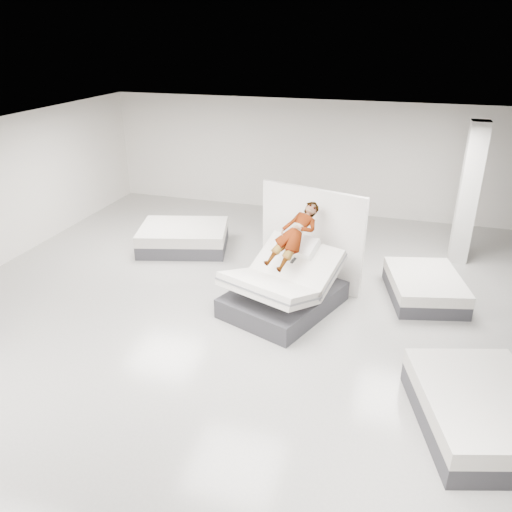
{
  "coord_description": "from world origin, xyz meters",
  "views": [
    {
      "loc": [
        2.56,
        -7.01,
        4.91
      ],
      "look_at": [
        0.07,
        1.25,
        1.0
      ],
      "focal_mm": 35.0,
      "sensor_mm": 36.0,
      "label": 1
    }
  ],
  "objects_px": {
    "hero_bed": "(284,289)",
    "column": "(468,194)",
    "remote": "(293,260)",
    "flat_bed_right_near": "(480,411)",
    "divider_panel": "(311,238)",
    "flat_bed_right_far": "(425,287)",
    "flat_bed_left_far": "(184,237)",
    "person": "(294,243)"
  },
  "relations": [
    {
      "from": "remote",
      "to": "flat_bed_right_near",
      "type": "relative_size",
      "value": 0.06
    },
    {
      "from": "flat_bed_right_near",
      "to": "divider_panel",
      "type": "bearing_deg",
      "value": 130.45
    },
    {
      "from": "person",
      "to": "column",
      "type": "distance_m",
      "value": 4.46
    },
    {
      "from": "hero_bed",
      "to": "column",
      "type": "bearing_deg",
      "value": 44.82
    },
    {
      "from": "flat_bed_right_far",
      "to": "flat_bed_left_far",
      "type": "relative_size",
      "value": 0.85
    },
    {
      "from": "divider_panel",
      "to": "flat_bed_left_far",
      "type": "xyz_separation_m",
      "value": [
        -3.32,
        0.94,
        -0.76
      ]
    },
    {
      "from": "divider_panel",
      "to": "flat_bed_left_far",
      "type": "height_order",
      "value": "divider_panel"
    },
    {
      "from": "person",
      "to": "flat_bed_right_near",
      "type": "relative_size",
      "value": 0.64
    },
    {
      "from": "hero_bed",
      "to": "column",
      "type": "xyz_separation_m",
      "value": [
        3.35,
        3.33,
        1.18
      ]
    },
    {
      "from": "column",
      "to": "flat_bed_right_near",
      "type": "bearing_deg",
      "value": -90.77
    },
    {
      "from": "person",
      "to": "flat_bed_left_far",
      "type": "xyz_separation_m",
      "value": [
        -3.16,
        1.85,
        -0.98
      ]
    },
    {
      "from": "remote",
      "to": "flat_bed_right_near",
      "type": "height_order",
      "value": "remote"
    },
    {
      "from": "divider_panel",
      "to": "flat_bed_right_far",
      "type": "bearing_deg",
      "value": 17.65
    },
    {
      "from": "hero_bed",
      "to": "column",
      "type": "height_order",
      "value": "column"
    },
    {
      "from": "flat_bed_right_near",
      "to": "flat_bed_left_far",
      "type": "height_order",
      "value": "flat_bed_left_far"
    },
    {
      "from": "flat_bed_left_far",
      "to": "column",
      "type": "xyz_separation_m",
      "value": [
        6.4,
        1.2,
        1.32
      ]
    },
    {
      "from": "person",
      "to": "flat_bed_right_far",
      "type": "bearing_deg",
      "value": 41.92
    },
    {
      "from": "person",
      "to": "remote",
      "type": "xyz_separation_m",
      "value": [
        0.08,
        -0.41,
        -0.16
      ]
    },
    {
      "from": "flat_bed_right_far",
      "to": "flat_bed_left_far",
      "type": "bearing_deg",
      "value": 170.8
    },
    {
      "from": "hero_bed",
      "to": "remote",
      "type": "height_order",
      "value": "hero_bed"
    },
    {
      "from": "divider_panel",
      "to": "flat_bed_right_near",
      "type": "distance_m",
      "value": 4.7
    },
    {
      "from": "flat_bed_right_far",
      "to": "flat_bed_left_far",
      "type": "distance_m",
      "value": 5.72
    },
    {
      "from": "divider_panel",
      "to": "column",
      "type": "height_order",
      "value": "column"
    },
    {
      "from": "remote",
      "to": "person",
      "type": "bearing_deg",
      "value": 122.15
    },
    {
      "from": "column",
      "to": "person",
      "type": "bearing_deg",
      "value": -136.8
    },
    {
      "from": "remote",
      "to": "flat_bed_right_far",
      "type": "distance_m",
      "value": 2.88
    },
    {
      "from": "person",
      "to": "flat_bed_left_far",
      "type": "bearing_deg",
      "value": 171.0
    },
    {
      "from": "divider_panel",
      "to": "flat_bed_right_near",
      "type": "bearing_deg",
      "value": -32.62
    },
    {
      "from": "flat_bed_right_near",
      "to": "column",
      "type": "height_order",
      "value": "column"
    },
    {
      "from": "remote",
      "to": "flat_bed_left_far",
      "type": "height_order",
      "value": "remote"
    },
    {
      "from": "person",
      "to": "flat_bed_right_far",
      "type": "xyz_separation_m",
      "value": [
        2.48,
        0.93,
        -1.02
      ]
    },
    {
      "from": "person",
      "to": "flat_bed_left_far",
      "type": "height_order",
      "value": "person"
    },
    {
      "from": "remote",
      "to": "column",
      "type": "relative_size",
      "value": 0.04
    },
    {
      "from": "remote",
      "to": "flat_bed_right_far",
      "type": "relative_size",
      "value": 0.07
    },
    {
      "from": "flat_bed_right_far",
      "to": "flat_bed_right_near",
      "type": "bearing_deg",
      "value": -79.15
    },
    {
      "from": "remote",
      "to": "divider_panel",
      "type": "relative_size",
      "value": 0.06
    },
    {
      "from": "hero_bed",
      "to": "flat_bed_left_far",
      "type": "height_order",
      "value": "hero_bed"
    },
    {
      "from": "remote",
      "to": "divider_panel",
      "type": "height_order",
      "value": "divider_panel"
    },
    {
      "from": "remote",
      "to": "flat_bed_left_far",
      "type": "xyz_separation_m",
      "value": [
        -3.24,
        2.25,
        -0.81
      ]
    },
    {
      "from": "hero_bed",
      "to": "flat_bed_right_far",
      "type": "relative_size",
      "value": 1.29
    },
    {
      "from": "remote",
      "to": "column",
      "type": "height_order",
      "value": "column"
    },
    {
      "from": "divider_panel",
      "to": "column",
      "type": "distance_m",
      "value": 3.8
    }
  ]
}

